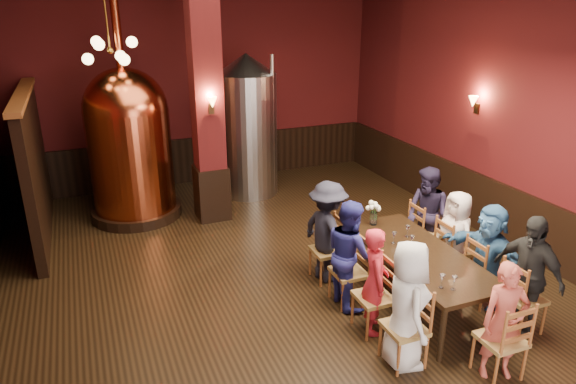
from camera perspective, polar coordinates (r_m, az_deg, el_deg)
name	(u,v)px	position (r m, az deg, el deg)	size (l,w,h in m)	color
room	(282,133)	(6.66, -0.70, 6.59)	(10.00, 10.02, 4.50)	black
wainscot_right	(500,212)	(9.36, 22.51, -2.10)	(0.08, 9.90, 1.00)	black
wainscot_back	(201,159)	(11.72, -9.66, 3.64)	(7.90, 0.08, 1.00)	black
column	(207,98)	(9.20, -9.04, 10.26)	(0.58, 0.58, 4.50)	#480F11
partition	(35,168)	(9.63, -26.27, 2.37)	(0.22, 3.50, 2.40)	black
pendant_cluster	(110,50)	(8.96, -19.17, 14.64)	(0.90, 0.90, 1.70)	#A57226
sconce_wall	(477,104)	(9.41, 20.30, 9.17)	(0.20, 0.20, 0.36)	black
sconce_column	(211,104)	(8.92, -8.55, 9.64)	(0.20, 0.20, 0.36)	black
dining_table	(418,256)	(7.03, 14.29, -6.96)	(1.04, 2.42, 0.75)	black
chair_0	(405,327)	(6.02, 12.82, -14.46)	(0.46, 0.46, 0.92)	brown
person_0	(407,305)	(5.86, 13.05, -12.13)	(0.73, 0.48, 1.50)	silver
chair_1	(374,297)	(6.48, 9.51, -11.41)	(0.46, 0.46, 0.92)	brown
person_1	(375,281)	(6.36, 9.63, -9.68)	(0.50, 0.33, 1.37)	red
chair_2	(349,272)	(6.97, 6.75, -8.79)	(0.46, 0.46, 0.92)	brown
person_2	(350,253)	(6.84, 6.85, -6.76)	(0.72, 0.35, 1.47)	navy
chair_3	(327,250)	(7.49, 4.37, -6.48)	(0.46, 0.46, 0.92)	brown
person_3	(328,232)	(7.37, 4.43, -4.44)	(0.97, 0.56, 1.51)	black
chair_4	(523,297)	(7.01, 24.69, -10.56)	(0.46, 0.46, 0.92)	brown
person_4	(528,275)	(6.86, 25.07, -8.32)	(0.90, 0.38, 1.54)	black
chair_5	(485,272)	(7.41, 21.05, -8.26)	(0.46, 0.46, 0.92)	brown
person_5	(488,255)	(7.30, 21.30, -6.54)	(1.32, 0.42, 1.42)	#316093
chair_6	(453,250)	(7.84, 17.89, -6.21)	(0.46, 0.46, 0.92)	brown
person_6	(455,237)	(7.75, 18.06, -4.74)	(0.67, 0.43, 1.36)	silver
chair_7	(426,232)	(8.31, 15.04, -4.33)	(0.46, 0.46, 0.92)	brown
person_7	(427,215)	(8.20, 15.23, -2.48)	(0.73, 0.36, 1.50)	black
chair_8	(501,339)	(6.15, 22.59, -14.82)	(0.46, 0.46, 0.92)	brown
person_8	(504,322)	(6.04, 22.88, -13.14)	(0.49, 0.32, 1.35)	#B1483B
copper_kettle	(130,143)	(9.77, -17.19, 5.27)	(1.93, 1.93, 3.93)	black
steel_vessel	(248,126)	(10.59, -4.50, 7.34)	(1.33, 1.33, 2.89)	#B2B2B7
rose_vase	(374,209)	(7.60, 9.54, -1.91)	(0.22, 0.22, 0.37)	white
wine_glass_0	(454,283)	(6.23, 17.96, -9.62)	(0.07, 0.07, 0.17)	white
wine_glass_1	(442,281)	(6.23, 16.73, -9.47)	(0.07, 0.07, 0.17)	white
wine_glass_2	(407,231)	(7.37, 13.12, -4.25)	(0.07, 0.07, 0.17)	white
wine_glass_3	(412,242)	(7.08, 13.58, -5.37)	(0.07, 0.07, 0.17)	white
wine_glass_4	(415,256)	(6.70, 13.98, -6.97)	(0.07, 0.07, 0.17)	white
wine_glass_5	(410,252)	(6.80, 13.41, -6.48)	(0.07, 0.07, 0.17)	white
wine_glass_6	(394,238)	(7.13, 11.69, -5.01)	(0.07, 0.07, 0.17)	white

